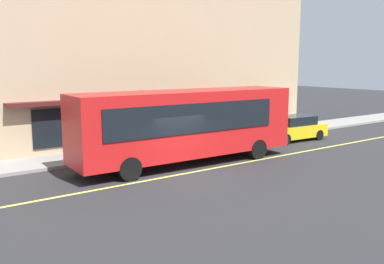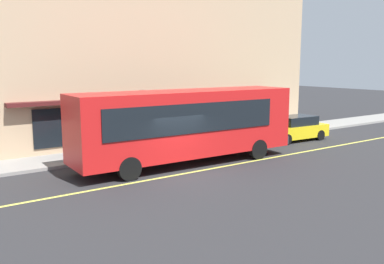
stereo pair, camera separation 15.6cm
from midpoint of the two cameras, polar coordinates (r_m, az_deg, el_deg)
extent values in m
plane|color=#28282B|center=(18.22, -1.13, -5.76)|extent=(120.00, 120.00, 0.00)
cube|color=gray|center=(22.65, -8.61, -2.65)|extent=(80.00, 2.65, 0.15)
cube|color=#D8D14C|center=(18.22, -1.13, -5.75)|extent=(36.00, 0.16, 0.01)
cube|color=tan|center=(28.58, -8.93, 15.14)|extent=(24.43, 8.54, 15.35)
cube|color=#4C1919|center=(24.55, -3.95, 4.79)|extent=(17.10, 0.70, 0.20)
cube|color=black|center=(24.87, -4.18, 1.84)|extent=(14.66, 0.08, 2.00)
cube|color=red|center=(19.67, -0.52, 1.32)|extent=(11.06, 2.79, 3.00)
cube|color=black|center=(23.03, 10.94, 3.24)|extent=(0.18, 2.10, 1.80)
cube|color=black|center=(20.54, -3.16, 2.67)|extent=(8.80, 0.29, 1.32)
cube|color=black|center=(18.41, 0.85, 1.90)|extent=(8.80, 0.29, 1.32)
cube|color=#0CF259|center=(23.00, 11.14, 5.45)|extent=(0.13, 1.90, 0.36)
cube|color=#2D2D33|center=(23.32, 10.99, -0.68)|extent=(0.22, 2.40, 0.40)
cylinder|color=black|center=(22.86, 5.35, -1.39)|extent=(1.01, 0.33, 1.00)
cylinder|color=black|center=(21.19, 9.19, -2.33)|extent=(1.01, 0.33, 1.00)
cylinder|color=black|center=(19.32, -11.17, -3.53)|extent=(1.01, 0.33, 1.00)
cylinder|color=black|center=(17.31, -8.30, -4.96)|extent=(1.01, 0.33, 1.00)
cylinder|color=#2D2D33|center=(22.14, -6.18, 1.52)|extent=(0.12, 0.12, 3.20)
cube|color=black|center=(22.18, -6.48, 4.52)|extent=(0.30, 0.30, 0.90)
sphere|color=red|center=(22.31, -6.71, 5.24)|extent=(0.18, 0.18, 0.18)
sphere|color=orange|center=(22.33, -6.69, 4.55)|extent=(0.18, 0.18, 0.18)
sphere|color=green|center=(22.36, -6.68, 3.86)|extent=(0.18, 0.18, 0.18)
cube|color=yellow|center=(26.72, 13.94, 0.15)|extent=(4.39, 2.03, 0.75)
cube|color=black|center=(26.73, 14.22, 1.55)|extent=(2.49, 1.64, 0.55)
cylinder|color=black|center=(25.20, 12.99, -1.00)|extent=(0.65, 0.25, 0.64)
cylinder|color=black|center=(26.36, 10.48, -0.46)|extent=(0.65, 0.25, 0.64)
cylinder|color=black|center=(27.25, 17.23, -0.41)|extent=(0.65, 0.25, 0.64)
cylinder|color=black|center=(28.33, 14.73, 0.07)|extent=(0.65, 0.25, 0.64)
camera|label=1|loc=(0.08, -89.77, 0.04)|focal=39.07mm
camera|label=2|loc=(0.08, 90.23, -0.04)|focal=39.07mm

